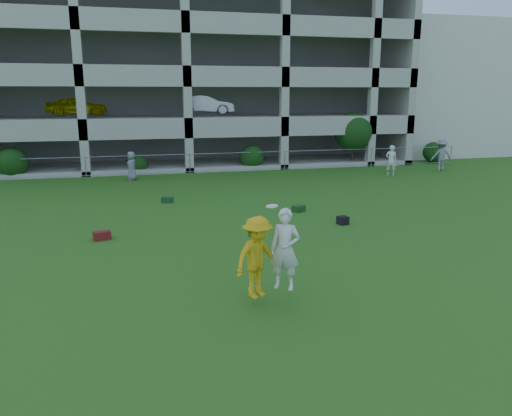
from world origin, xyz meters
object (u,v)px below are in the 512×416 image
object	(u,v)px
bystander_c	(132,166)
bystander_e	(391,160)
parking_garage	(174,75)
stucco_building	(443,90)
frisbee_contest	(265,255)
bystander_f	(441,155)
crate_d	(343,220)

from	to	relation	value
bystander_c	bystander_e	world-z (taller)	bystander_e
bystander_c	parking_garage	bearing A→B (deg)	153.51
stucco_building	frisbee_contest	distance (m)	37.35
bystander_c	bystander_e	distance (m)	14.90
bystander_f	frisbee_contest	bearing A→B (deg)	56.99
stucco_building	crate_d	bearing A→B (deg)	-130.07
stucco_building	bystander_c	size ratio (longest dim) A/B	10.05
stucco_building	frisbee_contest	xyz separation A→B (m)	(-23.58, -28.72, -3.81)
bystander_e	parking_garage	world-z (taller)	parking_garage
bystander_c	bystander_f	size ratio (longest dim) A/B	0.82
frisbee_contest	parking_garage	xyz separation A→B (m)	(0.57, 28.42, 4.83)
bystander_e	parking_garage	bearing A→B (deg)	-21.47
stucco_building	parking_garage	bearing A→B (deg)	-179.25
stucco_building	bystander_e	bearing A→B (deg)	-132.38
bystander_f	bystander_e	bearing A→B (deg)	23.50
frisbee_contest	bystander_c	bearing A→B (deg)	99.00
crate_d	parking_garage	distance (m)	23.31
bystander_f	crate_d	xyz separation A→B (m)	(-11.20, -10.64, -0.82)
stucco_building	crate_d	world-z (taller)	stucco_building
stucco_building	bystander_f	distance (m)	14.71
bystander_c	parking_garage	distance (m)	12.16
stucco_building	parking_garage	world-z (taller)	parking_garage
bystander_f	parking_garage	size ratio (longest dim) A/B	0.06
crate_d	frisbee_contest	size ratio (longest dim) A/B	0.17
bystander_e	bystander_f	xyz separation A→B (m)	(3.94, 0.93, 0.08)
stucco_building	bystander_e	xyz separation A→B (m)	(-11.67, -12.78, -4.10)
stucco_building	bystander_c	distance (m)	28.83
stucco_building	frisbee_contest	size ratio (longest dim) A/B	7.63
bystander_c	bystander_f	bearing A→B (deg)	78.22
bystander_e	bystander_f	world-z (taller)	bystander_f
bystander_f	parking_garage	distance (m)	19.81
bystander_f	crate_d	distance (m)	15.47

